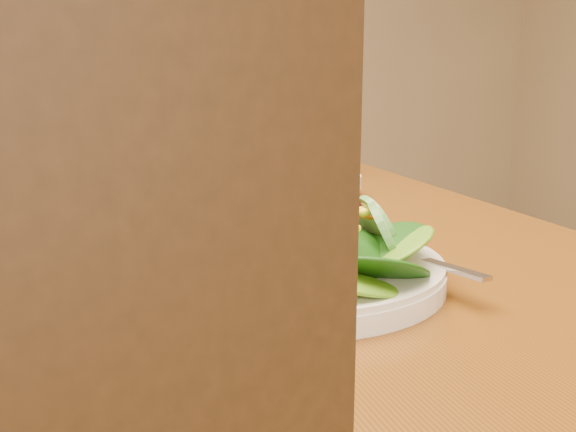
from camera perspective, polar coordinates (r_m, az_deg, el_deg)
name	(u,v)px	position (r m, az deg, el deg)	size (l,w,h in m)	color
dining_table	(193,281)	(0.96, -8.40, -5.70)	(0.90, 1.40, 0.75)	#5F350B
chair_far	(124,258)	(1.85, -14.35, -3.65)	(0.41, 0.41, 0.83)	black
salad_plate	(304,251)	(0.62, 1.47, -3.11)	(0.29, 0.29, 0.08)	silver
bread_plate	(129,185)	(0.97, -13.99, 2.70)	(0.17, 0.17, 0.09)	silver
tomato_bowl	(323,185)	(1.04, 3.09, 2.79)	(0.13, 0.13, 0.04)	silver
drinking_glass	(326,144)	(1.26, 3.36, 6.37)	(0.08, 0.08, 0.14)	silver
napkin_holder	(38,173)	(0.93, -21.30, 3.56)	(0.10, 0.06, 0.12)	white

